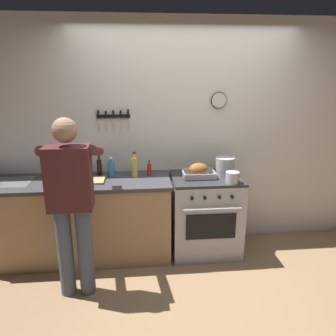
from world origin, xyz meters
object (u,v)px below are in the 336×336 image
(bottle_soy_sauce, at_px, (99,167))
(bottle_hot_sauce, at_px, (149,169))
(roasting_pan, at_px, (199,171))
(saucepan, at_px, (232,177))
(stove, at_px, (205,214))
(cutting_board, at_px, (87,181))
(bottle_dish_soap, at_px, (111,168))
(person_cook, at_px, (71,198))
(stock_pot, at_px, (225,166))
(bottle_cooking_oil, at_px, (135,166))

(bottle_soy_sauce, distance_m, bottle_hot_sauce, 0.56)
(roasting_pan, relative_size, saucepan, 2.48)
(stove, relative_size, cutting_board, 2.50)
(roasting_pan, relative_size, bottle_dish_soap, 1.67)
(person_cook, height_order, bottle_dish_soap, person_cook)
(roasting_pan, height_order, bottle_dish_soap, bottle_dish_soap)
(stove, bearing_deg, person_cook, -154.65)
(bottle_soy_sauce, bearing_deg, person_cook, -101.42)
(person_cook, height_order, saucepan, person_cook)
(stove, relative_size, bottle_dish_soap, 4.28)
(roasting_pan, xyz_separation_m, stock_pot, (0.31, 0.08, 0.03))
(person_cook, relative_size, bottle_hot_sauce, 10.02)
(stove, relative_size, person_cook, 0.54)
(stock_pot, bearing_deg, bottle_soy_sauce, 176.69)
(saucepan, bearing_deg, bottle_hot_sauce, 156.83)
(bottle_cooking_oil, xyz_separation_m, bottle_hot_sauce, (0.16, 0.05, -0.05))
(saucepan, xyz_separation_m, bottle_soy_sauce, (-1.40, 0.39, 0.04))
(bottle_dish_soap, bearing_deg, roasting_pan, -7.98)
(bottle_dish_soap, xyz_separation_m, bottle_cooking_oil, (0.26, -0.05, 0.03))
(bottle_soy_sauce, xyz_separation_m, bottle_hot_sauce, (0.55, -0.03, -0.03))
(cutting_board, bearing_deg, stock_pot, 4.72)
(stock_pot, xyz_separation_m, bottle_dish_soap, (-1.27, 0.05, -0.01))
(person_cook, relative_size, bottle_dish_soap, 7.89)
(saucepan, height_order, bottle_soy_sauce, bottle_soy_sauce)
(saucepan, height_order, bottle_dish_soap, bottle_dish_soap)
(cutting_board, bearing_deg, bottle_cooking_oil, 14.18)
(stove, relative_size, stock_pot, 4.05)
(bottle_hot_sauce, bearing_deg, stove, -12.44)
(saucepan, distance_m, cutting_board, 1.53)
(saucepan, xyz_separation_m, bottle_cooking_oil, (-1.01, 0.32, 0.06))
(roasting_pan, xyz_separation_m, bottle_soy_sauce, (-1.09, 0.16, 0.03))
(roasting_pan, xyz_separation_m, saucepan, (0.31, -0.23, -0.01))
(roasting_pan, relative_size, cutting_board, 0.98)
(stock_pot, height_order, bottle_soy_sauce, bottle_soy_sauce)
(roasting_pan, xyz_separation_m, bottle_dish_soap, (-0.96, 0.13, 0.02))
(stove, distance_m, person_cook, 1.56)
(stock_pot, distance_m, bottle_dish_soap, 1.27)
(bottle_cooking_oil, relative_size, bottle_soy_sauce, 1.22)
(bottle_dish_soap, height_order, bottle_soy_sauce, bottle_soy_sauce)
(saucepan, xyz_separation_m, cutting_board, (-1.51, 0.19, -0.05))
(bottle_hot_sauce, bearing_deg, bottle_cooking_oil, -163.67)
(stock_pot, height_order, bottle_dish_soap, bottle_dish_soap)
(stove, distance_m, saucepan, 0.60)
(stove, xyz_separation_m, saucepan, (0.23, -0.23, 0.51))
(saucepan, distance_m, bottle_cooking_oil, 1.06)
(saucepan, relative_size, cutting_board, 0.39)
(bottle_dish_soap, bearing_deg, stock_pot, -2.29)
(person_cook, relative_size, saucepan, 11.70)
(person_cook, height_order, bottle_cooking_oil, person_cook)
(bottle_hot_sauce, bearing_deg, stock_pot, -3.35)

